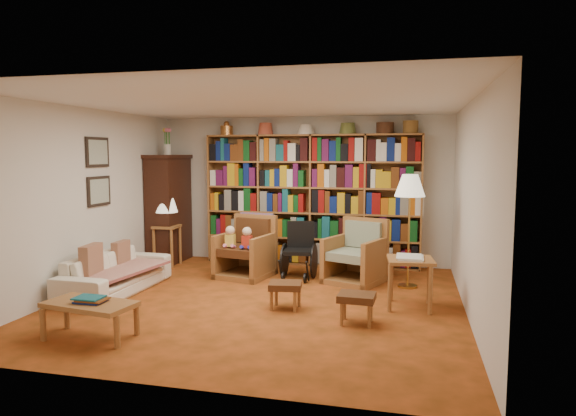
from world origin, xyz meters
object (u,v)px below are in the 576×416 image
(footstool_b, at_px, (357,299))
(coffee_table, at_px, (90,307))
(sofa, at_px, (116,273))
(armchair_sage, at_px, (355,257))
(side_table_papers, at_px, (410,266))
(armchair_leather, at_px, (247,251))
(floor_lamp, at_px, (410,190))
(wheelchair, at_px, (299,252))
(side_table_lamp, at_px, (167,237))
(footstool_a, at_px, (285,287))

(footstool_b, distance_m, coffee_table, 2.81)
(sofa, bearing_deg, armchair_sage, -65.24)
(armchair_sage, height_order, footstool_b, armchair_sage)
(side_table_papers, bearing_deg, armchair_leather, 154.98)
(armchair_sage, xyz_separation_m, floor_lamp, (0.76, -0.19, 1.02))
(wheelchair, relative_size, floor_lamp, 0.53)
(side_table_lamp, distance_m, coffee_table, 3.46)
(sofa, relative_size, armchair_sage, 1.80)
(wheelchair, bearing_deg, side_table_papers, -36.32)
(armchair_leather, relative_size, floor_lamp, 0.59)
(armchair_leather, bearing_deg, floor_lamp, -3.52)
(footstool_b, bearing_deg, side_table_lamp, 146.43)
(coffee_table, bearing_deg, footstool_b, 22.60)
(side_table_lamp, height_order, footstool_b, side_table_lamp)
(floor_lamp, xyz_separation_m, coffee_table, (-3.14, -2.82, -1.05))
(armchair_sage, xyz_separation_m, footstool_a, (-0.68, -1.59, -0.08))
(armchair_leather, distance_m, coffee_table, 3.06)
(armchair_sage, relative_size, wheelchair, 1.20)
(floor_lamp, relative_size, coffee_table, 1.63)
(coffee_table, bearing_deg, sofa, 113.95)
(wheelchair, height_order, footstool_b, wheelchair)
(side_table_lamp, height_order, armchair_leather, armchair_leather)
(side_table_lamp, height_order, footstool_a, side_table_lamp)
(side_table_lamp, xyz_separation_m, coffee_table, (0.83, -3.35, -0.16))
(armchair_sage, bearing_deg, sofa, -156.02)
(sofa, xyz_separation_m, wheelchair, (2.25, 1.40, 0.12))
(sofa, distance_m, side_table_lamp, 1.73)
(sofa, xyz_separation_m, armchair_leather, (1.44, 1.33, 0.12))
(coffee_table, bearing_deg, side_table_papers, 29.95)
(armchair_leather, height_order, wheelchair, armchair_leather)
(wheelchair, bearing_deg, footstool_b, -61.15)
(side_table_papers, height_order, coffee_table, side_table_papers)
(footstool_a, xyz_separation_m, coffee_table, (-1.70, -1.43, 0.06))
(armchair_sage, height_order, footstool_a, armchair_sage)
(armchair_leather, xyz_separation_m, coffee_table, (-0.71, -2.97, -0.06))
(side_table_lamp, xyz_separation_m, footstool_b, (3.42, -2.27, -0.21))
(wheelchair, relative_size, footstool_b, 2.06)
(armchair_sage, bearing_deg, floor_lamp, -14.33)
(sofa, relative_size, wheelchair, 2.15)
(armchair_sage, bearing_deg, footstool_b, -83.49)
(wheelchair, distance_m, side_table_papers, 2.05)
(armchair_sage, bearing_deg, armchair_leather, -178.45)
(armchair_sage, relative_size, footstool_b, 2.47)
(wheelchair, distance_m, footstool_a, 1.63)
(footstool_b, bearing_deg, armchair_leather, 134.93)
(side_table_papers, height_order, footstool_a, side_table_papers)
(footstool_b, bearing_deg, wheelchair, 118.85)
(footstool_a, bearing_deg, floor_lamp, 44.17)
(armchair_leather, height_order, footstool_a, armchair_leather)
(side_table_lamp, relative_size, armchair_sage, 0.67)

